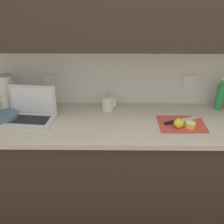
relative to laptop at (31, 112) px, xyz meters
The scene contains 12 objects.
ground_plane 1.37m from the laptop, ahead, with size 12.00×12.00×0.00m, color brown.
wall_back 1.11m from the laptop, 12.50° to the left, with size 5.20×0.38×2.60m.
counter_unit 1.09m from the laptop, ahead, with size 2.58×0.61×0.94m.
laptop is the anchor object (origin of this frame).
cutting_board 1.05m from the laptop, ahead, with size 0.31×0.24×0.01m, color #D1473D.
knife 1.02m from the laptop, ahead, with size 0.28×0.16×0.02m.
lemon_half_cut 1.10m from the laptop, ahead, with size 0.07×0.07×0.04m.
lemon_whole_beside 1.02m from the laptop, ahead, with size 0.06×0.06×0.06m.
bottle_oil_tall 1.39m from the laptop, ahead, with size 0.06×0.06×0.26m.
measuring_cup 0.56m from the laptop, 16.80° to the left, with size 0.11×0.09×0.11m.
bowl_white 0.19m from the laptop, behind, with size 0.18×0.18×0.05m.
paper_towel_roll 0.30m from the laptop, 138.62° to the left, with size 0.11×0.11×0.26m.
Camera 1 is at (-0.35, -1.73, 1.87)m, focal length 45.00 mm.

